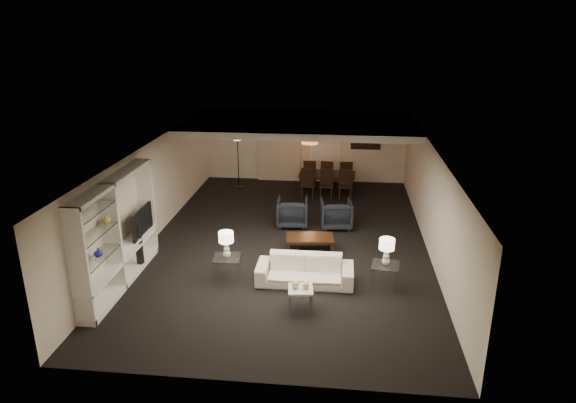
# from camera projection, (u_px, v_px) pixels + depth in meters

# --- Properties ---
(floor) EXTENTS (11.00, 11.00, 0.00)m
(floor) POSITION_uv_depth(u_px,v_px,m) (288.00, 242.00, 13.22)
(floor) COLOR black
(floor) RESTS_ON ground
(ceiling) EXTENTS (7.00, 11.00, 0.02)m
(ceiling) POSITION_uv_depth(u_px,v_px,m) (288.00, 147.00, 12.39)
(ceiling) COLOR silver
(ceiling) RESTS_ON ground
(wall_back) EXTENTS (7.00, 0.02, 2.50)m
(wall_back) POSITION_uv_depth(u_px,v_px,m) (305.00, 146.00, 17.97)
(wall_back) COLOR beige
(wall_back) RESTS_ON ground
(wall_front) EXTENTS (7.00, 0.02, 2.50)m
(wall_front) POSITION_uv_depth(u_px,v_px,m) (248.00, 313.00, 7.65)
(wall_front) COLOR beige
(wall_front) RESTS_ON ground
(wall_left) EXTENTS (0.02, 11.00, 2.50)m
(wall_left) POSITION_uv_depth(u_px,v_px,m) (153.00, 191.00, 13.16)
(wall_left) COLOR beige
(wall_left) RESTS_ON ground
(wall_right) EXTENTS (0.02, 11.00, 2.50)m
(wall_right) POSITION_uv_depth(u_px,v_px,m) (431.00, 201.00, 12.45)
(wall_right) COLOR beige
(wall_right) RESTS_ON ground
(ceiling_soffit) EXTENTS (7.00, 4.00, 0.20)m
(ceiling_soffit) POSITION_uv_depth(u_px,v_px,m) (300.00, 124.00, 15.71)
(ceiling_soffit) COLOR silver
(ceiling_soffit) RESTS_ON ceiling
(curtains) EXTENTS (1.50, 0.12, 2.40)m
(curtains) POSITION_uv_depth(u_px,v_px,m) (279.00, 147.00, 18.00)
(curtains) COLOR beige
(curtains) RESTS_ON wall_back
(door) EXTENTS (0.90, 0.05, 2.10)m
(door) POSITION_uv_depth(u_px,v_px,m) (325.00, 152.00, 17.93)
(door) COLOR silver
(door) RESTS_ON wall_back
(painting) EXTENTS (0.95, 0.04, 0.65)m
(painting) POSITION_uv_depth(u_px,v_px,m) (366.00, 139.00, 17.62)
(painting) COLOR #142D38
(painting) RESTS_ON wall_back
(media_unit) EXTENTS (0.38, 3.40, 2.35)m
(media_unit) POSITION_uv_depth(u_px,v_px,m) (118.00, 233.00, 10.73)
(media_unit) COLOR white
(media_unit) RESTS_ON wall_left
(pendant_light) EXTENTS (0.52, 0.52, 0.24)m
(pendant_light) POSITION_uv_depth(u_px,v_px,m) (310.00, 140.00, 15.84)
(pendant_light) COLOR #D8591E
(pendant_light) RESTS_ON ceiling_soffit
(sofa) EXTENTS (2.08, 0.82, 0.61)m
(sofa) POSITION_uv_depth(u_px,v_px,m) (305.00, 270.00, 11.03)
(sofa) COLOR beige
(sofa) RESTS_ON floor
(coffee_table) EXTENTS (1.21, 0.79, 0.41)m
(coffee_table) POSITION_uv_depth(u_px,v_px,m) (310.00, 244.00, 12.56)
(coffee_table) COLOR black
(coffee_table) RESTS_ON floor
(armchair_left) EXTENTS (0.88, 0.90, 0.77)m
(armchair_left) POSITION_uv_depth(u_px,v_px,m) (292.00, 212.00, 14.16)
(armchair_left) COLOR black
(armchair_left) RESTS_ON floor
(armchair_right) EXTENTS (0.92, 0.94, 0.77)m
(armchair_right) POSITION_uv_depth(u_px,v_px,m) (336.00, 214.00, 14.04)
(armchair_right) COLOR black
(armchair_right) RESTS_ON floor
(side_table_left) EXTENTS (0.63, 0.63, 0.53)m
(side_table_left) POSITION_uv_depth(u_px,v_px,m) (227.00, 268.00, 11.21)
(side_table_left) COLOR silver
(side_table_left) RESTS_ON floor
(side_table_right) EXTENTS (0.64, 0.64, 0.53)m
(side_table_right) POSITION_uv_depth(u_px,v_px,m) (385.00, 276.00, 10.87)
(side_table_right) COLOR white
(side_table_right) RESTS_ON floor
(table_lamp_left) EXTENTS (0.36, 0.36, 0.59)m
(table_lamp_left) POSITION_uv_depth(u_px,v_px,m) (226.00, 245.00, 11.03)
(table_lamp_left) COLOR beige
(table_lamp_left) RESTS_ON side_table_left
(table_lamp_right) EXTENTS (0.34, 0.34, 0.59)m
(table_lamp_right) POSITION_uv_depth(u_px,v_px,m) (386.00, 252.00, 10.68)
(table_lamp_right) COLOR beige
(table_lamp_right) RESTS_ON side_table_right
(marble_table) EXTENTS (0.53, 0.53, 0.48)m
(marble_table) POSITION_uv_depth(u_px,v_px,m) (300.00, 299.00, 10.02)
(marble_table) COLOR white
(marble_table) RESTS_ON floor
(gold_gourd_a) EXTENTS (0.15, 0.15, 0.15)m
(gold_gourd_a) POSITION_uv_depth(u_px,v_px,m) (295.00, 285.00, 9.92)
(gold_gourd_a) COLOR #ECD47D
(gold_gourd_a) RESTS_ON marble_table
(gold_gourd_b) EXTENTS (0.13, 0.13, 0.13)m
(gold_gourd_b) POSITION_uv_depth(u_px,v_px,m) (306.00, 286.00, 9.91)
(gold_gourd_b) COLOR #E2BB77
(gold_gourd_b) RESTS_ON marble_table
(television) EXTENTS (1.09, 0.14, 0.63)m
(television) POSITION_uv_depth(u_px,v_px,m) (137.00, 221.00, 11.68)
(television) COLOR black
(television) RESTS_ON media_unit
(vase_blue) EXTENTS (0.17, 0.17, 0.18)m
(vase_blue) POSITION_uv_depth(u_px,v_px,m) (98.00, 252.00, 9.90)
(vase_blue) COLOR #232598
(vase_blue) RESTS_ON media_unit
(vase_amber) EXTENTS (0.17, 0.17, 0.18)m
(vase_amber) POSITION_uv_depth(u_px,v_px,m) (106.00, 219.00, 10.19)
(vase_amber) COLOR gold
(vase_amber) RESTS_ON media_unit
(floor_speaker) EXTENTS (0.15, 0.15, 1.10)m
(floor_speaker) POSITION_uv_depth(u_px,v_px,m) (139.00, 246.00, 11.62)
(floor_speaker) COLOR black
(floor_speaker) RESTS_ON floor
(dining_table) EXTENTS (1.86, 1.09, 0.64)m
(dining_table) POSITION_uv_depth(u_px,v_px,m) (327.00, 183.00, 16.91)
(dining_table) COLOR black
(dining_table) RESTS_ON floor
(chair_nl) EXTENTS (0.47, 0.47, 0.95)m
(chair_nl) POSITION_uv_depth(u_px,v_px,m) (307.00, 184.00, 16.31)
(chair_nl) COLOR black
(chair_nl) RESTS_ON floor
(chair_nm) EXTENTS (0.44, 0.44, 0.95)m
(chair_nm) POSITION_uv_depth(u_px,v_px,m) (326.00, 185.00, 16.25)
(chair_nm) COLOR black
(chair_nm) RESTS_ON floor
(chair_nr) EXTENTS (0.45, 0.45, 0.95)m
(chair_nr) POSITION_uv_depth(u_px,v_px,m) (345.00, 185.00, 16.19)
(chair_nr) COLOR black
(chair_nr) RESTS_ON floor
(chair_fl) EXTENTS (0.46, 0.46, 0.95)m
(chair_fl) POSITION_uv_depth(u_px,v_px,m) (310.00, 173.00, 17.53)
(chair_fl) COLOR black
(chair_fl) RESTS_ON floor
(chair_fm) EXTENTS (0.49, 0.49, 0.95)m
(chair_fm) POSITION_uv_depth(u_px,v_px,m) (328.00, 174.00, 17.47)
(chair_fm) COLOR black
(chair_fm) RESTS_ON floor
(chair_fr) EXTENTS (0.49, 0.49, 0.95)m
(chair_fr) POSITION_uv_depth(u_px,v_px,m) (345.00, 174.00, 17.41)
(chair_fr) COLOR black
(chair_fr) RESTS_ON floor
(floor_lamp) EXTENTS (0.29, 0.29, 1.91)m
(floor_lamp) POSITION_uv_depth(u_px,v_px,m) (238.00, 160.00, 17.26)
(floor_lamp) COLOR black
(floor_lamp) RESTS_ON floor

